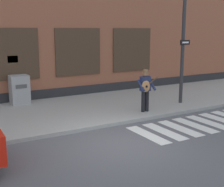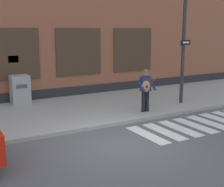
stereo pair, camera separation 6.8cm
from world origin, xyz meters
The scene contains 7 objects.
ground_plane centered at (0.00, 0.00, 0.00)m, with size 160.00×160.00×0.00m, color #56565B.
sidewalk centered at (0.00, 3.99, 0.06)m, with size 28.00×4.96×0.13m.
building_backdrop centered at (0.00, 8.47, 4.57)m, with size 28.00×4.06×9.15m.
crosswalk centered at (3.77, 0.21, 0.01)m, with size 5.78×1.90×0.01m.
busker centered at (2.43, 2.21, 1.05)m, with size 0.71×0.57×1.64m.
traffic_light centered at (4.81, 1.77, 3.72)m, with size 0.75×2.50×5.24m.
utility_box centered at (-1.43, 6.02, 0.74)m, with size 0.77×0.71×1.22m.
Camera 2 is at (-4.50, -7.33, 3.24)m, focal length 50.00 mm.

